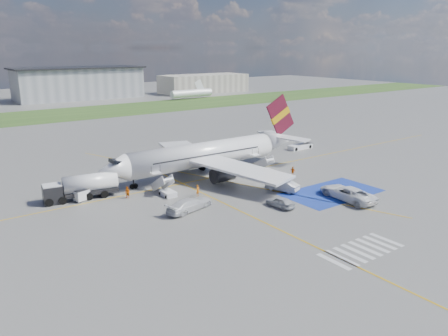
{
  "coord_description": "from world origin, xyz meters",
  "views": [
    {
      "loc": [
        -36.67,
        -42.53,
        19.74
      ],
      "look_at": [
        -2.17,
        5.23,
        3.5
      ],
      "focal_mm": 35.0,
      "sensor_mm": 36.0,
      "label": 1
    }
  ],
  "objects_px": {
    "belt_loader": "(300,147)",
    "car_silver_a": "(280,202)",
    "van_white_b": "(190,202)",
    "car_silver_b": "(282,186)",
    "fuel_tanker": "(81,189)",
    "gpu_cart": "(82,196)",
    "van_white_a": "(347,191)",
    "airliner": "(211,153)"
  },
  "relations": [
    {
      "from": "airliner",
      "to": "van_white_b",
      "type": "height_order",
      "value": "airliner"
    },
    {
      "from": "fuel_tanker",
      "to": "airliner",
      "type": "bearing_deg",
      "value": 7.23
    },
    {
      "from": "gpu_cart",
      "to": "van_white_a",
      "type": "xyz_separation_m",
      "value": [
        29.21,
        -20.34,
        0.5
      ]
    },
    {
      "from": "fuel_tanker",
      "to": "gpu_cart",
      "type": "xyz_separation_m",
      "value": [
        -0.33,
        -0.94,
        -0.66
      ]
    },
    {
      "from": "airliner",
      "to": "van_white_a",
      "type": "relative_size",
      "value": 5.66
    },
    {
      "from": "airliner",
      "to": "car_silver_a",
      "type": "relative_size",
      "value": 9.03
    },
    {
      "from": "fuel_tanker",
      "to": "gpu_cart",
      "type": "relative_size",
      "value": 4.55
    },
    {
      "from": "airliner",
      "to": "car_silver_b",
      "type": "bearing_deg",
      "value": -76.24
    },
    {
      "from": "belt_loader",
      "to": "car_silver_a",
      "type": "xyz_separation_m",
      "value": [
        -26.33,
        -22.37,
        0.26
      ]
    },
    {
      "from": "fuel_tanker",
      "to": "van_white_a",
      "type": "height_order",
      "value": "fuel_tanker"
    },
    {
      "from": "fuel_tanker",
      "to": "van_white_b",
      "type": "relative_size",
      "value": 1.86
    },
    {
      "from": "gpu_cart",
      "to": "car_silver_b",
      "type": "xyz_separation_m",
      "value": [
        24.59,
        -12.57,
        0.08
      ]
    },
    {
      "from": "fuel_tanker",
      "to": "car_silver_b",
      "type": "bearing_deg",
      "value": -21.42
    },
    {
      "from": "car_silver_b",
      "to": "gpu_cart",
      "type": "bearing_deg",
      "value": -46.27
    },
    {
      "from": "car_silver_a",
      "to": "van_white_a",
      "type": "relative_size",
      "value": 0.63
    },
    {
      "from": "belt_loader",
      "to": "car_silver_a",
      "type": "relative_size",
      "value": 1.45
    },
    {
      "from": "car_silver_a",
      "to": "car_silver_b",
      "type": "xyz_separation_m",
      "value": [
        4.7,
        4.65,
        0.1
      ]
    },
    {
      "from": "belt_loader",
      "to": "van_white_a",
      "type": "relative_size",
      "value": 0.91
    },
    {
      "from": "belt_loader",
      "to": "car_silver_b",
      "type": "relative_size",
      "value": 1.22
    },
    {
      "from": "belt_loader",
      "to": "van_white_b",
      "type": "bearing_deg",
      "value": -157.11
    },
    {
      "from": "car_silver_b",
      "to": "van_white_a",
      "type": "height_order",
      "value": "van_white_a"
    },
    {
      "from": "car_silver_b",
      "to": "car_silver_a",
      "type": "bearing_deg",
      "value": 25.52
    },
    {
      "from": "gpu_cart",
      "to": "van_white_a",
      "type": "bearing_deg",
      "value": -52.16
    },
    {
      "from": "van_white_b",
      "to": "car_silver_a",
      "type": "bearing_deg",
      "value": -135.19
    },
    {
      "from": "airliner",
      "to": "car_silver_a",
      "type": "xyz_separation_m",
      "value": [
        -1.43,
        -18.0,
        -2.7
      ]
    },
    {
      "from": "airliner",
      "to": "van_white_a",
      "type": "bearing_deg",
      "value": -69.52
    },
    {
      "from": "gpu_cart",
      "to": "car_silver_b",
      "type": "bearing_deg",
      "value": -44.38
    },
    {
      "from": "fuel_tanker",
      "to": "van_white_a",
      "type": "relative_size",
      "value": 1.52
    },
    {
      "from": "fuel_tanker",
      "to": "car_silver_a",
      "type": "distance_m",
      "value": 26.7
    },
    {
      "from": "car_silver_b",
      "to": "fuel_tanker",
      "type": "bearing_deg",
      "value": -48.3
    },
    {
      "from": "van_white_a",
      "to": "van_white_b",
      "type": "distance_m",
      "value": 21.3
    },
    {
      "from": "fuel_tanker",
      "to": "belt_loader",
      "type": "height_order",
      "value": "fuel_tanker"
    },
    {
      "from": "car_silver_b",
      "to": "van_white_b",
      "type": "distance_m",
      "value": 14.77
    },
    {
      "from": "gpu_cart",
      "to": "belt_loader",
      "type": "height_order",
      "value": "belt_loader"
    },
    {
      "from": "gpu_cart",
      "to": "belt_loader",
      "type": "bearing_deg",
      "value": -10.95
    },
    {
      "from": "gpu_cart",
      "to": "airliner",
      "type": "bearing_deg",
      "value": -15.23
    },
    {
      "from": "gpu_cart",
      "to": "van_white_a",
      "type": "distance_m",
      "value": 35.6
    },
    {
      "from": "car_silver_a",
      "to": "car_silver_b",
      "type": "height_order",
      "value": "car_silver_b"
    },
    {
      "from": "van_white_a",
      "to": "van_white_b",
      "type": "relative_size",
      "value": 1.23
    },
    {
      "from": "gpu_cart",
      "to": "belt_loader",
      "type": "xyz_separation_m",
      "value": [
        46.22,
        5.15,
        -0.28
      ]
    },
    {
      "from": "fuel_tanker",
      "to": "van_white_a",
      "type": "xyz_separation_m",
      "value": [
        28.88,
        -21.28,
        -0.16
      ]
    },
    {
      "from": "belt_loader",
      "to": "fuel_tanker",
      "type": "bearing_deg",
      "value": -176.36
    }
  ]
}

